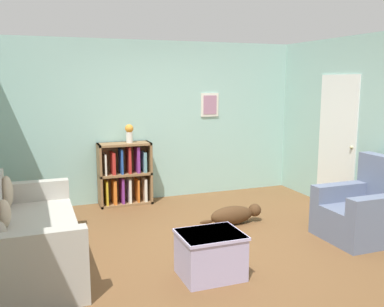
{
  "coord_description": "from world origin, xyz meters",
  "views": [
    {
      "loc": [
        -1.88,
        -4.58,
        1.96
      ],
      "look_at": [
        0.0,
        0.4,
        1.05
      ],
      "focal_mm": 40.0,
      "sensor_mm": 36.0,
      "label": 1
    }
  ],
  "objects": [
    {
      "name": "wall_right",
      "position": [
        2.55,
        0.02,
        1.29
      ],
      "size": [
        0.16,
        5.0,
        2.6
      ],
      "color": "#93BCB2",
      "rests_on": "ground_plane"
    },
    {
      "name": "coffee_table",
      "position": [
        -0.27,
        -0.84,
        0.24
      ],
      "size": [
        0.63,
        0.53,
        0.46
      ],
      "color": "#ADA3CC",
      "rests_on": "ground_plane"
    },
    {
      "name": "wall_back",
      "position": [
        0.0,
        2.25,
        1.3
      ],
      "size": [
        5.6,
        0.13,
        2.6
      ],
      "color": "#93BCB2",
      "rests_on": "ground_plane"
    },
    {
      "name": "couch",
      "position": [
        -2.0,
        0.06,
        0.32
      ],
      "size": [
        0.92,
        2.09,
        0.89
      ],
      "color": "#ADA89E",
      "rests_on": "ground_plane"
    },
    {
      "name": "bookshelf",
      "position": [
        -0.53,
        2.03,
        0.48
      ],
      "size": [
        0.83,
        0.34,
        0.99
      ],
      "color": "olive",
      "rests_on": "ground_plane"
    },
    {
      "name": "ground_plane",
      "position": [
        0.0,
        0.0,
        0.0
      ],
      "size": [
        14.0,
        14.0,
        0.0
      ],
      "primitive_type": "plane",
      "color": "brown"
    },
    {
      "name": "dog",
      "position": [
        0.67,
        0.52,
        0.13
      ],
      "size": [
        0.91,
        0.23,
        0.26
      ],
      "color": "#472D19",
      "rests_on": "ground_plane"
    },
    {
      "name": "vase",
      "position": [
        -0.45,
        2.01,
        1.16
      ],
      "size": [
        0.13,
        0.13,
        0.29
      ],
      "color": "silver",
      "rests_on": "bookshelf"
    },
    {
      "name": "recliner_chair",
      "position": [
        1.98,
        -0.53,
        0.35
      ],
      "size": [
        0.93,
        0.84,
        1.02
      ],
      "color": "slate",
      "rests_on": "ground_plane"
    }
  ]
}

